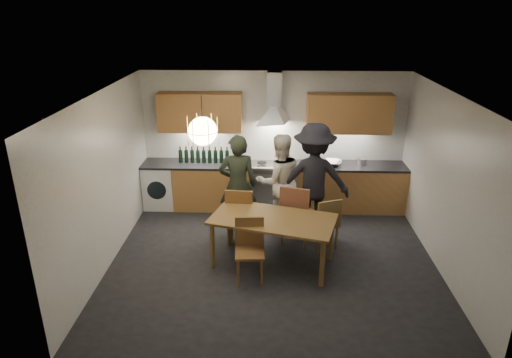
{
  "coord_description": "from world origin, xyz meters",
  "views": [
    {
      "loc": [
        -0.04,
        -6.2,
        3.8
      ],
      "look_at": [
        -0.28,
        0.4,
        1.2
      ],
      "focal_mm": 32.0,
      "sensor_mm": 36.0,
      "label": 1
    }
  ],
  "objects_px": {
    "chair_back_left": "(240,212)",
    "person_left": "(238,185)",
    "stock_pot": "(362,162)",
    "dining_table": "(273,223)",
    "person_right": "(313,178)",
    "wine_bottles": "(204,155)",
    "person_mid": "(279,181)",
    "mixing_bowl": "(332,163)",
    "chair_front": "(250,245)"
  },
  "relations": [
    {
      "from": "chair_back_left",
      "to": "mixing_bowl",
      "type": "bearing_deg",
      "value": -135.64
    },
    {
      "from": "stock_pot",
      "to": "wine_bottles",
      "type": "height_order",
      "value": "wine_bottles"
    },
    {
      "from": "mixing_bowl",
      "to": "chair_front",
      "type": "bearing_deg",
      "value": -121.04
    },
    {
      "from": "dining_table",
      "to": "person_left",
      "type": "distance_m",
      "value": 1.19
    },
    {
      "from": "dining_table",
      "to": "wine_bottles",
      "type": "relative_size",
      "value": 2.07
    },
    {
      "from": "stock_pot",
      "to": "chair_front",
      "type": "bearing_deg",
      "value": -129.4
    },
    {
      "from": "chair_back_left",
      "to": "wine_bottles",
      "type": "bearing_deg",
      "value": -57.61
    },
    {
      "from": "person_right",
      "to": "mixing_bowl",
      "type": "relative_size",
      "value": 5.59
    },
    {
      "from": "chair_back_left",
      "to": "person_left",
      "type": "distance_m",
      "value": 0.5
    },
    {
      "from": "dining_table",
      "to": "mixing_bowl",
      "type": "bearing_deg",
      "value": 77.1
    },
    {
      "from": "dining_table",
      "to": "person_mid",
      "type": "xyz_separation_m",
      "value": [
        0.11,
        1.26,
        0.18
      ]
    },
    {
      "from": "person_left",
      "to": "stock_pot",
      "type": "height_order",
      "value": "person_left"
    },
    {
      "from": "chair_back_left",
      "to": "stock_pot",
      "type": "height_order",
      "value": "stock_pot"
    },
    {
      "from": "chair_back_left",
      "to": "mixing_bowl",
      "type": "xyz_separation_m",
      "value": [
        1.66,
        1.4,
        0.38
      ]
    },
    {
      "from": "chair_back_left",
      "to": "person_left",
      "type": "relative_size",
      "value": 0.56
    },
    {
      "from": "chair_back_left",
      "to": "wine_bottles",
      "type": "xyz_separation_m",
      "value": [
        -0.78,
        1.45,
        0.49
      ]
    },
    {
      "from": "dining_table",
      "to": "wine_bottles",
      "type": "bearing_deg",
      "value": 138.34
    },
    {
      "from": "person_left",
      "to": "wine_bottles",
      "type": "distance_m",
      "value": 1.31
    },
    {
      "from": "person_mid",
      "to": "stock_pot",
      "type": "relative_size",
      "value": 10.06
    },
    {
      "from": "chair_back_left",
      "to": "person_left",
      "type": "height_order",
      "value": "person_left"
    },
    {
      "from": "person_right",
      "to": "wine_bottles",
      "type": "bearing_deg",
      "value": -23.95
    },
    {
      "from": "chair_back_left",
      "to": "person_mid",
      "type": "relative_size",
      "value": 0.57
    },
    {
      "from": "dining_table",
      "to": "mixing_bowl",
      "type": "relative_size",
      "value": 5.81
    },
    {
      "from": "dining_table",
      "to": "chair_back_left",
      "type": "distance_m",
      "value": 0.84
    },
    {
      "from": "person_right",
      "to": "stock_pot",
      "type": "height_order",
      "value": "person_right"
    },
    {
      "from": "mixing_bowl",
      "to": "stock_pot",
      "type": "distance_m",
      "value": 0.56
    },
    {
      "from": "chair_front",
      "to": "person_left",
      "type": "bearing_deg",
      "value": 97.88
    },
    {
      "from": "person_right",
      "to": "wine_bottles",
      "type": "distance_m",
      "value": 2.22
    },
    {
      "from": "person_left",
      "to": "stock_pot",
      "type": "xyz_separation_m",
      "value": [
        2.27,
        1.06,
        0.08
      ]
    },
    {
      "from": "chair_back_left",
      "to": "chair_front",
      "type": "distance_m",
      "value": 1.02
    },
    {
      "from": "chair_front",
      "to": "person_right",
      "type": "distance_m",
      "value": 1.89
    },
    {
      "from": "chair_back_left",
      "to": "person_mid",
      "type": "xyz_separation_m",
      "value": [
        0.65,
        0.64,
        0.29
      ]
    },
    {
      "from": "mixing_bowl",
      "to": "dining_table",
      "type": "bearing_deg",
      "value": -118.82
    },
    {
      "from": "dining_table",
      "to": "chair_back_left",
      "type": "height_order",
      "value": "chair_back_left"
    },
    {
      "from": "chair_front",
      "to": "person_left",
      "type": "height_order",
      "value": "person_left"
    },
    {
      "from": "person_left",
      "to": "person_right",
      "type": "height_order",
      "value": "person_right"
    },
    {
      "from": "person_left",
      "to": "stock_pot",
      "type": "bearing_deg",
      "value": -161.78
    },
    {
      "from": "chair_back_left",
      "to": "mixing_bowl",
      "type": "height_order",
      "value": "same"
    },
    {
      "from": "dining_table",
      "to": "mixing_bowl",
      "type": "xyz_separation_m",
      "value": [
        1.12,
        2.03,
        0.26
      ]
    },
    {
      "from": "person_right",
      "to": "wine_bottles",
      "type": "height_order",
      "value": "person_right"
    },
    {
      "from": "stock_pot",
      "to": "person_left",
      "type": "bearing_deg",
      "value": -154.99
    },
    {
      "from": "person_left",
      "to": "person_right",
      "type": "distance_m",
      "value": 1.3
    },
    {
      "from": "chair_front",
      "to": "wine_bottles",
      "type": "distance_m",
      "value": 2.7
    },
    {
      "from": "chair_front",
      "to": "stock_pot",
      "type": "xyz_separation_m",
      "value": [
        2.0,
        2.44,
        0.43
      ]
    },
    {
      "from": "person_right",
      "to": "wine_bottles",
      "type": "relative_size",
      "value": 2.0
    },
    {
      "from": "chair_front",
      "to": "wine_bottles",
      "type": "relative_size",
      "value": 0.95
    },
    {
      "from": "chair_back_left",
      "to": "chair_front",
      "type": "height_order",
      "value": "chair_back_left"
    },
    {
      "from": "chair_back_left",
      "to": "person_right",
      "type": "distance_m",
      "value": 1.39
    },
    {
      "from": "chair_back_left",
      "to": "chair_front",
      "type": "xyz_separation_m",
      "value": [
        0.21,
        -1.0,
        -0.04
      ]
    },
    {
      "from": "chair_back_left",
      "to": "person_left",
      "type": "xyz_separation_m",
      "value": [
        -0.06,
        0.38,
        0.32
      ]
    }
  ]
}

